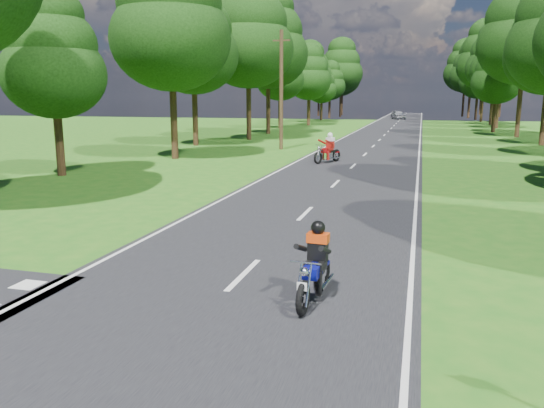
% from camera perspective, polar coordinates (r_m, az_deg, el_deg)
% --- Properties ---
extents(ground, '(160.00, 160.00, 0.00)m').
position_cam_1_polar(ground, '(9.16, -7.17, -11.58)').
color(ground, '#226316').
rests_on(ground, ground).
extents(main_road, '(7.00, 140.00, 0.02)m').
position_cam_1_polar(main_road, '(57.96, 12.39, 7.63)').
color(main_road, black).
rests_on(main_road, ground).
extents(road_markings, '(7.40, 140.00, 0.01)m').
position_cam_1_polar(road_markings, '(56.10, 12.14, 7.54)').
color(road_markings, silver).
rests_on(road_markings, main_road).
extents(treeline, '(40.00, 115.35, 14.78)m').
position_cam_1_polar(treeline, '(68.00, 14.47, 15.02)').
color(treeline, black).
rests_on(treeline, ground).
extents(telegraph_pole, '(1.20, 0.26, 8.00)m').
position_cam_1_polar(telegraph_pole, '(36.95, 1.00, 12.20)').
color(telegraph_pole, '#382616').
rests_on(telegraph_pole, ground).
extents(rider_near_blue, '(0.69, 1.74, 1.42)m').
position_cam_1_polar(rider_near_blue, '(9.37, 4.61, -6.23)').
color(rider_near_blue, '#0D1296').
rests_on(rider_near_blue, main_road).
extents(rider_far_red, '(1.50, 2.07, 1.65)m').
position_cam_1_polar(rider_far_red, '(29.38, 5.99, 6.04)').
color(rider_far_red, '#B40D15').
rests_on(rider_far_red, main_road).
extents(distant_car, '(2.86, 4.55, 1.44)m').
position_cam_1_polar(distant_car, '(91.20, 13.42, 9.33)').
color(distant_car, '#A5A7AC').
rests_on(distant_car, main_road).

